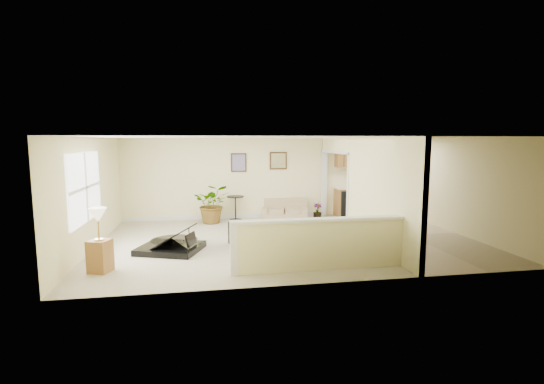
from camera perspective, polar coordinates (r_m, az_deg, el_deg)
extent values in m
plane|color=#BBAC91|center=(9.75, 2.39, -6.95)|extent=(9.00, 9.00, 0.00)
cube|color=beige|center=(12.45, -0.47, 2.03)|extent=(9.00, 0.04, 2.50)
cube|color=beige|center=(6.65, 7.85, -2.79)|extent=(9.00, 0.04, 2.50)
cube|color=beige|center=(9.65, -24.72, -0.23)|extent=(0.04, 6.00, 2.50)
cube|color=beige|center=(11.35, 25.25, 0.79)|extent=(0.04, 6.00, 2.50)
cube|color=white|center=(9.45, 2.47, 7.90)|extent=(9.00, 6.00, 0.04)
cube|color=tan|center=(10.84, 18.98, -5.87)|extent=(2.70, 6.00, 0.01)
cube|color=beige|center=(8.96, 15.40, -0.35)|extent=(0.12, 3.60, 2.50)
cube|color=beige|center=(11.65, 9.35, 6.73)|extent=(0.12, 2.35, 0.40)
cube|color=beige|center=(7.51, 7.23, -7.65)|extent=(3.30, 0.12, 0.95)
cube|color=silver|center=(7.40, 7.29, -3.98)|extent=(3.40, 0.22, 0.05)
cube|color=silver|center=(7.22, -5.53, -8.05)|extent=(0.14, 0.14, 1.00)
cube|color=white|center=(9.14, -25.50, 0.60)|extent=(0.05, 2.15, 1.45)
cube|color=#382614|center=(12.27, -4.84, 4.27)|extent=(0.48, 0.03, 0.58)
cube|color=#986185|center=(12.25, -4.84, 4.26)|extent=(0.40, 0.01, 0.50)
cube|color=#382614|center=(12.44, 0.92, 4.56)|extent=(0.55, 0.03, 0.55)
cube|color=silver|center=(12.42, 0.94, 4.56)|extent=(0.46, 0.01, 0.46)
cube|color=olive|center=(13.20, 14.04, -1.38)|extent=(2.30, 0.60, 0.90)
cube|color=silver|center=(13.14, 14.11, 0.64)|extent=(2.36, 0.65, 0.04)
cube|color=black|center=(12.90, 10.79, -1.58)|extent=(0.60, 0.60, 0.84)
cube|color=olive|center=(13.17, 14.04, 5.16)|extent=(2.30, 0.35, 0.75)
cube|color=black|center=(8.92, -14.61, -4.10)|extent=(1.57, 1.47, 0.26)
cylinder|color=black|center=(9.40, -15.16, -3.53)|extent=(1.09, 1.09, 0.26)
cube|color=white|center=(8.89, -9.73, -4.23)|extent=(0.48, 0.89, 0.02)
cube|color=black|center=(8.97, -15.17, -2.51)|extent=(1.29, 1.29, 0.59)
cube|color=black|center=(9.18, -4.30, -6.21)|extent=(0.64, 0.87, 0.52)
cube|color=tan|center=(12.34, 1.85, -2.97)|extent=(1.54, 1.08, 0.39)
cube|color=tan|center=(12.56, 1.59, -0.92)|extent=(1.41, 0.49, 0.41)
cube|color=tan|center=(12.18, -0.98, -1.81)|extent=(0.34, 0.81, 0.15)
cube|color=tan|center=(12.43, 4.64, -1.65)|extent=(0.34, 0.81, 0.15)
cylinder|color=black|center=(12.16, -5.29, -4.01)|extent=(0.37, 0.37, 0.03)
cylinder|color=black|center=(12.10, -5.31, -2.36)|extent=(0.04, 0.04, 0.72)
cylinder|color=black|center=(12.04, -5.33, -0.66)|extent=(0.52, 0.52, 0.03)
cylinder|color=black|center=(11.84, -8.53, -3.89)|extent=(0.33, 0.33, 0.23)
imported|color=#15491C|center=(11.76, -8.58, -1.68)|extent=(1.11, 0.98, 1.16)
cylinder|color=black|center=(12.40, 6.59, -3.47)|extent=(0.25, 0.25, 0.18)
imported|color=#15491C|center=(12.37, 6.60, -2.76)|extent=(0.29, 0.29, 0.49)
cube|color=olive|center=(8.04, -23.64, -8.49)|extent=(0.45, 0.45, 0.61)
cylinder|color=#B5893C|center=(7.96, -23.76, -6.31)|extent=(0.16, 0.16, 0.02)
cylinder|color=#B5893C|center=(7.92, -23.83, -4.88)|extent=(0.03, 0.03, 0.41)
cone|color=#F9EACB|center=(7.87, -23.93, -3.07)|extent=(0.32, 0.32, 0.26)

